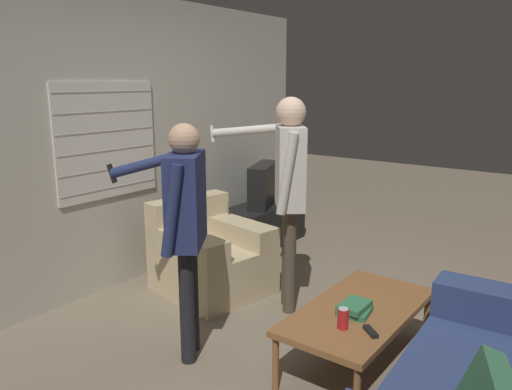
# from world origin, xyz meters

# --- Properties ---
(ground_plane) EXTENTS (16.00, 16.00, 0.00)m
(ground_plane) POSITION_xyz_m (0.00, 0.00, 0.00)
(ground_plane) COLOR #7F705B
(wall_back) EXTENTS (5.20, 0.08, 2.55)m
(wall_back) POSITION_xyz_m (-0.00, 2.03, 1.28)
(wall_back) COLOR #BCB7A8
(wall_back) RESTS_ON ground_plane
(armchair_beige) EXTENTS (0.93, 1.01, 0.79)m
(armchair_beige) POSITION_xyz_m (0.31, 1.27, 0.31)
(armchair_beige) COLOR #C6B289
(armchair_beige) RESTS_ON ground_plane
(coffee_table) EXTENTS (1.19, 0.60, 0.40)m
(coffee_table) POSITION_xyz_m (-0.02, -0.32, 0.36)
(coffee_table) COLOR brown
(coffee_table) RESTS_ON ground_plane
(tv_stand) EXTENTS (1.01, 0.48, 0.45)m
(tv_stand) POSITION_xyz_m (1.62, 1.63, 0.23)
(tv_stand) COLOR black
(tv_stand) RESTS_ON ground_plane
(tv) EXTENTS (0.70, 0.44, 0.46)m
(tv) POSITION_xyz_m (1.62, 1.63, 0.68)
(tv) COLOR black
(tv) RESTS_ON tv_stand
(person_left_standing) EXTENTS (0.53, 0.82, 1.56)m
(person_left_standing) POSITION_xyz_m (-0.59, 0.64, 0.99)
(person_left_standing) COLOR black
(person_left_standing) RESTS_ON ground_plane
(person_right_standing) EXTENTS (0.50, 0.84, 1.70)m
(person_right_standing) POSITION_xyz_m (0.40, 0.51, 1.08)
(person_right_standing) COLOR #4C4233
(person_right_standing) RESTS_ON ground_plane
(book_stack) EXTENTS (0.24, 0.21, 0.07)m
(book_stack) POSITION_xyz_m (-0.10, -0.33, 0.43)
(book_stack) COLOR #33754C
(book_stack) RESTS_ON coffee_table
(soda_can) EXTENTS (0.07, 0.07, 0.13)m
(soda_can) POSITION_xyz_m (-0.32, -0.36, 0.46)
(soda_can) COLOR red
(soda_can) RESTS_ON coffee_table
(spare_remote) EXTENTS (0.11, 0.13, 0.02)m
(spare_remote) POSITION_xyz_m (-0.28, -0.51, 0.41)
(spare_remote) COLOR black
(spare_remote) RESTS_ON coffee_table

